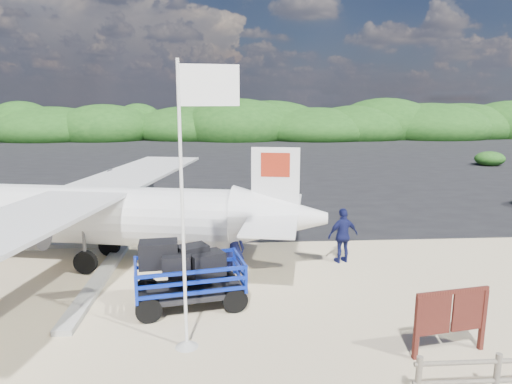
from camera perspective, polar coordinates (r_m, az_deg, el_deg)
ground at (r=13.55m, az=-1.41°, el=-12.90°), size 160.00×160.00×0.00m
asphalt_apron at (r=42.69m, az=-3.07°, el=3.99°), size 90.00×50.00×0.04m
vegetation_band at (r=67.56m, az=-3.35°, el=6.77°), size 124.00×8.00×4.40m
baggage_cart at (r=13.08m, az=-8.21°, el=-13.96°), size 3.44×2.38×1.58m
flagpole at (r=11.22m, az=-8.63°, el=-18.57°), size 1.36×0.76×6.43m
signboard at (r=11.68m, az=22.84°, el=-18.13°), size 1.90×0.50×1.57m
crew_a at (r=14.61m, az=-2.80°, el=-6.97°), size 0.84×0.71×1.94m
crew_b at (r=15.99m, az=-4.88°, el=-5.93°), size 0.93×0.81×1.63m
crew_c at (r=16.16m, az=10.82°, el=-5.36°), size 1.22×0.76×1.93m
aircraft_large at (r=41.96m, az=14.99°, el=3.48°), size 20.50×20.50×5.24m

